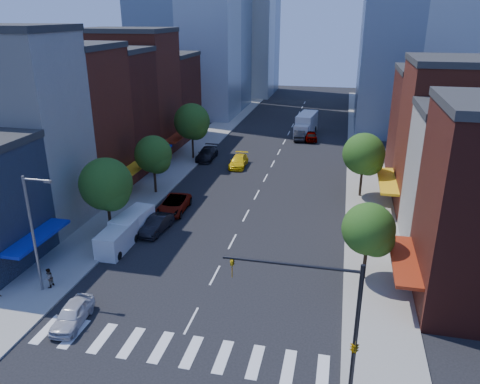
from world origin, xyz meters
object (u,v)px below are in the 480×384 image
object	(u,v)px
box_truck	(306,125)
cargo_van_near	(116,239)
pedestrian_far	(49,278)
parked_car_second	(157,225)
parked_car_third	(174,205)
parked_car_rear	(207,154)
taxi	(239,161)
traffic_car_far	(311,136)
parked_car_front	(72,314)
traffic_car_oncoming	(300,135)
cargo_van_far	(132,224)

from	to	relation	value
box_truck	cargo_van_near	bearing A→B (deg)	-98.62
pedestrian_far	parked_car_second	bearing A→B (deg)	163.59
parked_car_third	pedestrian_far	xyz separation A→B (m)	(-4.07, -15.90, 0.13)
parked_car_rear	cargo_van_near	distance (m)	27.97
taxi	parked_car_rear	bearing A→B (deg)	153.20
taxi	traffic_car_far	size ratio (longest dim) A/B	1.07
parked_car_front	parked_car_second	world-z (taller)	parked_car_second
pedestrian_far	parked_car_rear	bearing A→B (deg)	-179.28
parked_car_front	traffic_car_oncoming	world-z (taller)	traffic_car_oncoming
pedestrian_far	box_truck	bearing A→B (deg)	168.79
cargo_van_near	pedestrian_far	distance (m)	7.13
cargo_van_far	traffic_car_oncoming	size ratio (longest dim) A/B	1.06
parked_car_third	pedestrian_far	bearing A→B (deg)	-106.86
parked_car_third	cargo_van_far	size ratio (longest dim) A/B	1.08
traffic_car_far	parked_car_third	bearing A→B (deg)	62.45
traffic_car_far	parked_car_rear	bearing A→B (deg)	37.24
taxi	traffic_car_oncoming	size ratio (longest dim) A/B	1.04
box_truck	pedestrian_far	world-z (taller)	box_truck
taxi	pedestrian_far	world-z (taller)	pedestrian_far
parked_car_rear	cargo_van_far	size ratio (longest dim) A/B	1.07
parked_car_third	traffic_car_oncoming	size ratio (longest dim) A/B	1.14
parked_car_second	traffic_car_oncoming	distance (m)	38.72
parked_car_second	taxi	world-z (taller)	parked_car_second
cargo_van_near	cargo_van_far	bearing A→B (deg)	89.98
cargo_van_far	taxi	bearing A→B (deg)	83.47
parked_car_front	taxi	size ratio (longest dim) A/B	0.82
parked_car_front	parked_car_third	distance (m)	19.33
parked_car_second	taxi	distance (m)	21.61
traffic_car_oncoming	box_truck	xyz separation A→B (m)	(0.65, 4.06, 0.82)
parked_car_third	cargo_van_far	world-z (taller)	cargo_van_far
parked_car_third	box_truck	bearing A→B (deg)	71.53
cargo_van_far	traffic_car_far	world-z (taller)	cargo_van_far
taxi	pedestrian_far	distance (m)	33.20
parked_car_second	traffic_car_far	xyz separation A→B (m)	(11.58, 37.35, 0.06)
parked_car_front	parked_car_third	bearing A→B (deg)	84.30
parked_car_front	parked_car_second	size ratio (longest dim) A/B	0.92
cargo_van_far	pedestrian_far	size ratio (longest dim) A/B	3.40
cargo_van_near	traffic_car_oncoming	distance (m)	43.31
taxi	pedestrian_far	xyz separation A→B (m)	(-7.30, -32.39, 0.18)
cargo_van_near	traffic_car_far	size ratio (longest dim) A/B	1.02
box_truck	pedestrian_far	bearing A→B (deg)	-98.94
cargo_van_near	box_truck	bearing A→B (deg)	74.54
cargo_van_near	traffic_car_far	distance (m)	43.72
traffic_car_oncoming	parked_car_front	bearing A→B (deg)	74.77
parked_car_second	cargo_van_near	world-z (taller)	cargo_van_near
traffic_car_oncoming	pedestrian_far	distance (m)	50.44
cargo_van_far	traffic_car_oncoming	bearing A→B (deg)	79.48
taxi	traffic_car_oncoming	distance (m)	17.39
traffic_car_far	traffic_car_oncoming	bearing A→B (deg)	-11.64
traffic_car_oncoming	traffic_car_far	bearing A→B (deg)	171.69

